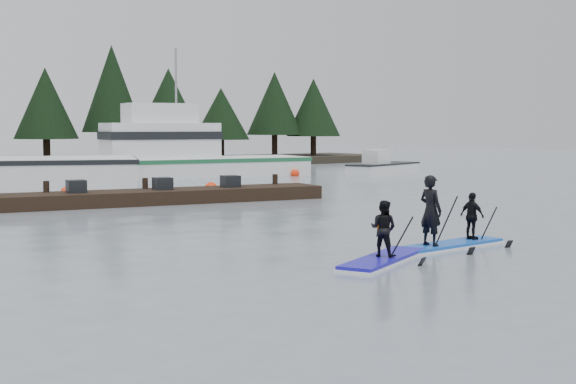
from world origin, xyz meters
TOP-DOWN VIEW (x-y plane):
  - ground at (0.00, 0.00)m, footprint 160.00×160.00m
  - fishing_boat_medium at (9.59, 29.83)m, footprint 15.61×6.70m
  - skiff at (21.38, 24.10)m, footprint 6.60×3.57m
  - floating_dock at (-0.90, 15.61)m, footprint 16.81×5.16m
  - buoy_d at (5.13, 19.02)m, footprint 0.61×0.61m
  - buoy_b at (-1.22, 21.24)m, footprint 0.52×0.52m
  - buoy_c at (15.88, 26.44)m, footprint 0.55×0.55m
  - paddleboard_solo at (-2.12, -0.51)m, footprint 3.45×2.16m
  - paddleboard_duo at (0.74, 0.09)m, footprint 3.50×1.24m

SIDE VIEW (x-z plane):
  - ground at x=0.00m, z-range 0.00..0.00m
  - buoy_d at x=5.13m, z-range -0.31..0.31m
  - buoy_b at x=-1.22m, z-range -0.26..0.26m
  - buoy_c at x=15.88m, z-range -0.27..0.27m
  - floating_dock at x=-0.90m, z-range 0.00..0.56m
  - skiff at x=21.38m, z-range 0.00..0.74m
  - paddleboard_solo at x=-2.12m, z-range -0.47..1.40m
  - fishing_boat_medium at x=9.59m, z-range -3.82..5.09m
  - paddleboard_duo at x=0.74m, z-range -0.52..1.85m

